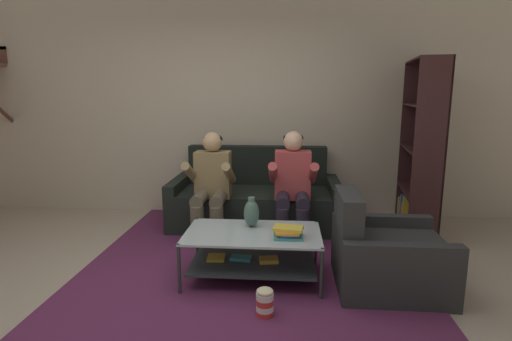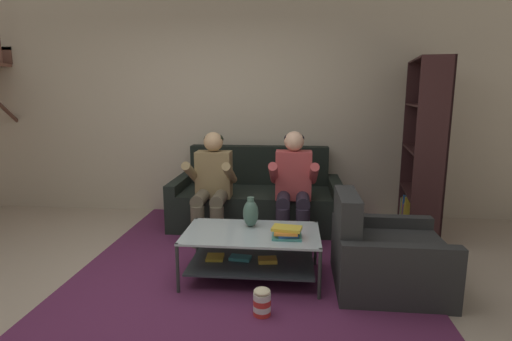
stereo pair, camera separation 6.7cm
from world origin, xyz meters
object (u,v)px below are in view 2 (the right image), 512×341
Objects in this scene: armchair at (384,257)px; bookshelf at (425,165)px; vase at (251,213)px; couch at (257,200)px; popcorn_tub at (262,302)px; person_seated_left at (212,182)px; book_stack at (287,233)px; person_seated_right at (293,183)px; coffee_table at (251,248)px.

bookshelf is at bearing 63.12° from armchair.
bookshelf is (1.82, 1.19, 0.24)m from vase.
couch is 9.33× the size of popcorn_tub.
popcorn_tub is (0.66, -1.50, -0.53)m from person_seated_left.
popcorn_tub is (-0.95, -0.53, -0.15)m from armchair.
vase is at bearing -87.07° from couch.
vase is at bearing 141.56° from book_stack.
person_seated_right reaches higher than person_seated_left.
couch is at bearing 93.38° from coffee_table.
person_seated_right is at bearing 82.09° from popcorn_tub.
book_stack is at bearing -136.00° from bookshelf.
book_stack is 1.20× the size of popcorn_tub.
person_seated_left is 0.99× the size of person_seated_right.
bookshelf is (2.32, 0.42, 0.14)m from person_seated_left.
bookshelf reaches higher than popcorn_tub.
popcorn_tub is (-0.16, -0.47, -0.36)m from book_stack.
popcorn_tub is (0.22, -2.03, -0.19)m from couch.
bookshelf reaches higher than person_seated_right.
armchair is (1.11, -0.20, -0.28)m from vase.
person_seated_right is 4.61× the size of book_stack.
coffee_table is 5.36× the size of popcorn_tub.
coffee_table is 0.59× the size of bookshelf.
vase is 1.25× the size of popcorn_tub.
couch is at bearing 103.91° from book_stack.
popcorn_tub is (0.16, -0.73, -0.44)m from vase.
coffee_table is 0.37m from book_stack.
couch is 2.28× the size of armchair.
vase is at bearing -57.09° from person_seated_left.
person_seated_right reaches higher than popcorn_tub.
couch is 1.95m from bookshelf.
person_seated_right is 1.05m from coffee_table.
person_seated_right reaches higher than book_stack.
couch is 1.03× the size of bookshelf.
couch is 2.05m from popcorn_tub.
bookshelf is 2.22× the size of armchair.
person_seated_left reaches higher than coffee_table.
book_stack is 0.29× the size of armchair.
vase reaches higher than popcorn_tub.
person_seated_right reaches higher than vase.
couch is at bearing 96.32° from popcorn_tub.
vase is at bearing -146.70° from bookshelf.
coffee_table is at bearing -110.73° from person_seated_right.
armchair reaches higher than vase.
person_seated_right is 1.52m from bookshelf.
person_seated_right is at bearing -163.88° from bookshelf.
coffee_table is (0.09, -1.45, -0.02)m from couch.
person_seated_right reaches higher than armchair.
bookshelf is (1.88, -0.11, 0.48)m from couch.
book_stack is at bearing -92.65° from person_seated_right.
book_stack is (0.32, -0.25, -0.08)m from vase.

